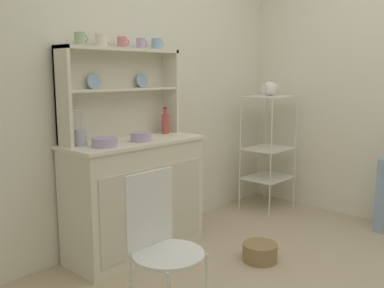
{
  "coord_description": "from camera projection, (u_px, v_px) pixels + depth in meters",
  "views": [
    {
      "loc": [
        -2.26,
        -1.01,
        1.34
      ],
      "look_at": [
        0.02,
        1.12,
        0.81
      ],
      "focal_mm": 39.55,
      "sensor_mm": 36.0,
      "label": 1
    }
  ],
  "objects": [
    {
      "name": "wire_chair",
      "position": [
        160.0,
        239.0,
        2.11
      ],
      "size": [
        0.36,
        0.36,
        0.85
      ],
      "rotation": [
        0.0,
        0.0,
        -0.55
      ],
      "color": "white",
      "rests_on": "ground"
    },
    {
      "name": "cup_cream_1",
      "position": [
        102.0,
        40.0,
        2.91
      ],
      "size": [
        0.1,
        0.08,
        0.09
      ],
      "color": "silver",
      "rests_on": "hutch_shelf_unit"
    },
    {
      "name": "hutch_shelf_unit",
      "position": [
        119.0,
        86.0,
        3.11
      ],
      "size": [
        0.99,
        0.18,
        0.66
      ],
      "color": "beige",
      "rests_on": "hutch_cabinet"
    },
    {
      "name": "porcelain_teapot",
      "position": [
        270.0,
        89.0,
        4.05
      ],
      "size": [
        0.23,
        0.14,
        0.16
      ],
      "color": "white",
      "rests_on": "bakers_rack"
    },
    {
      "name": "utensil_jar",
      "position": [
        81.0,
        137.0,
        2.83
      ],
      "size": [
        0.08,
        0.08,
        0.24
      ],
      "color": "#B2B7C6",
      "rests_on": "hutch_cabinet"
    },
    {
      "name": "bowl_floral_medium",
      "position": [
        141.0,
        137.0,
        3.01
      ],
      "size": [
        0.14,
        0.14,
        0.06
      ],
      "primitive_type": "cylinder",
      "color": "#B79ECC",
      "rests_on": "hutch_cabinet"
    },
    {
      "name": "hutch_cabinet",
      "position": [
        136.0,
        195.0,
        3.14
      ],
      "size": [
        1.07,
        0.45,
        0.85
      ],
      "color": "silver",
      "rests_on": "ground"
    },
    {
      "name": "cup_sky_4",
      "position": [
        157.0,
        44.0,
        3.28
      ],
      "size": [
        0.1,
        0.08,
        0.09
      ],
      "color": "#8EB2D1",
      "rests_on": "hutch_shelf_unit"
    },
    {
      "name": "floor_basket",
      "position": [
        260.0,
        252.0,
        3.04
      ],
      "size": [
        0.25,
        0.25,
        0.13
      ],
      "primitive_type": "cylinder",
      "color": "#93754C",
      "rests_on": "ground"
    },
    {
      "name": "cup_sage_0",
      "position": [
        80.0,
        39.0,
        2.79
      ],
      "size": [
        0.08,
        0.07,
        0.09
      ],
      "color": "#9EB78E",
      "rests_on": "hutch_shelf_unit"
    },
    {
      "name": "jam_bottle",
      "position": [
        165.0,
        123.0,
        3.4
      ],
      "size": [
        0.06,
        0.06,
        0.21
      ],
      "color": "#B74C47",
      "rests_on": "hutch_cabinet"
    },
    {
      "name": "bowl_mixing_large",
      "position": [
        105.0,
        142.0,
        2.79
      ],
      "size": [
        0.17,
        0.17,
        0.06
      ],
      "primitive_type": "cylinder",
      "color": "#B79ECC",
      "rests_on": "hutch_cabinet"
    },
    {
      "name": "cup_lilac_3",
      "position": [
        141.0,
        44.0,
        3.17
      ],
      "size": [
        0.08,
        0.07,
        0.08
      ],
      "color": "#B79ECC",
      "rests_on": "hutch_shelf_unit"
    },
    {
      "name": "wall_back",
      "position": [
        144.0,
        84.0,
        3.41
      ],
      "size": [
        3.84,
        0.05,
        2.5
      ],
      "primitive_type": "cube",
      "color": "silver",
      "rests_on": "ground"
    },
    {
      "name": "cup_rose_2",
      "position": [
        122.0,
        42.0,
        3.04
      ],
      "size": [
        0.08,
        0.07,
        0.08
      ],
      "color": "#D17A84",
      "rests_on": "hutch_shelf_unit"
    },
    {
      "name": "bakers_rack",
      "position": [
        268.0,
        140.0,
        4.14
      ],
      "size": [
        0.46,
        0.37,
        1.12
      ],
      "color": "silver",
      "rests_on": "ground"
    }
  ]
}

